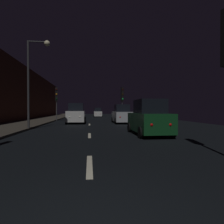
# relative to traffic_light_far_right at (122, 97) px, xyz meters

# --- Properties ---
(ground) EXTENTS (25.85, 84.00, 0.02)m
(ground) POSITION_rel_traffic_light_far_right_xyz_m (-4.43, 0.72, -3.29)
(ground) COLOR black
(sidewalk_left) EXTENTS (4.40, 84.00, 0.15)m
(sidewalk_left) POSITION_rel_traffic_light_far_right_xyz_m (-11.16, 0.72, -3.21)
(sidewalk_left) COLOR #38332B
(sidewalk_left) RESTS_ON ground
(building_facade_left) EXTENTS (0.80, 63.00, 7.72)m
(building_facade_left) POSITION_rel_traffic_light_far_right_xyz_m (-13.76, -2.78, 0.58)
(building_facade_left) COLOR #472319
(building_facade_left) RESTS_ON ground
(lane_centerline) EXTENTS (0.16, 17.03, 0.01)m
(lane_centerline) POSITION_rel_traffic_light_far_right_xyz_m (-4.43, -13.74, -3.27)
(lane_centerline) COLOR beige
(lane_centerline) RESTS_ON ground
(traffic_light_far_right) EXTENTS (0.37, 0.48, 4.56)m
(traffic_light_far_right) POSITION_rel_traffic_light_far_right_xyz_m (0.00, 0.00, 0.00)
(traffic_light_far_right) COLOR #38383A
(traffic_light_far_right) RESTS_ON ground
(traffic_light_far_left) EXTENTS (0.36, 0.48, 4.56)m
(traffic_light_far_left) POSITION_rel_traffic_light_far_right_xyz_m (-8.85, 0.92, -0.00)
(traffic_light_far_left) COLOR #38383A
(traffic_light_far_left) RESTS_ON ground
(streetlamp_overhead) EXTENTS (1.70, 0.44, 6.86)m
(streetlamp_overhead) POSITION_rel_traffic_light_far_right_xyz_m (-8.58, -10.67, 1.30)
(streetlamp_overhead) COLOR #2D2D30
(streetlamp_overhead) RESTS_ON ground
(car_approaching_headlights) EXTENTS (2.07, 4.49, 2.26)m
(car_approaching_headlights) POSITION_rel_traffic_light_far_right_xyz_m (-5.92, -3.68, -2.25)
(car_approaching_headlights) COLOR silver
(car_approaching_headlights) RESTS_ON ground
(car_parked_right_near) EXTENTS (1.98, 4.29, 2.16)m
(car_parked_right_near) POSITION_rel_traffic_light_far_right_xyz_m (-0.80, -14.57, -2.29)
(car_parked_right_near) COLOR #0F3819
(car_parked_right_near) RESTS_ON ground
(car_distant_taillights) EXTENTS (1.74, 3.78, 1.90)m
(car_distant_taillights) POSITION_rel_traffic_light_far_right_xyz_m (-2.72, 14.31, -2.41)
(car_distant_taillights) COLOR silver
(car_distant_taillights) RESTS_ON ground
(car_parked_right_far) EXTENTS (1.94, 4.21, 2.12)m
(car_parked_right_far) POSITION_rel_traffic_light_far_right_xyz_m (-0.80, -4.32, -2.31)
(car_parked_right_far) COLOR #A5A8AD
(car_parked_right_far) RESTS_ON ground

